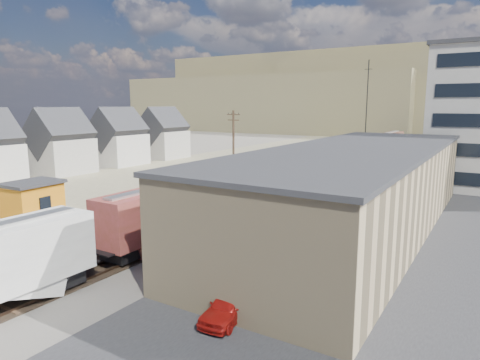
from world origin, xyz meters
The scene contains 12 objects.
ballast_bed centered at (0.00, 50.00, 0.03)m, with size 18.00×200.00×0.06m, color #4C4742.
dirt_yard centered at (-20.00, 40.00, 0.01)m, with size 24.00×180.00×0.03m, color #71694E.
asphalt_lot centered at (22.00, 35.00, 0.02)m, with size 26.00×120.00×0.04m, color #232326.
rail_tracks centered at (-0.55, 50.00, 0.11)m, with size 11.40×200.00×0.24m.
freight_train centered at (3.80, 36.21, 2.79)m, with size 3.00×119.74×4.46m.
warehouse centered at (14.98, 25.00, 3.65)m, with size 12.40×40.40×7.25m.
utility_pole_north centered at (-8.50, 42.00, 5.30)m, with size 2.20×0.32×10.00m.
radio_mast centered at (6.00, 60.00, 9.12)m, with size 1.20×0.16×18.00m.
townhouse_row centered at (-34.00, 25.00, 4.34)m, with size 8.15×68.16×10.47m.
hills_north centered at (0.17, 167.92, 14.10)m, with size 265.00×80.00×32.00m.
maintenance_shed centered at (-11.95, 11.91, 1.89)m, with size 4.15×5.24×3.69m.
parked_car_red centered at (14.50, 5.46, 0.71)m, with size 1.67×4.15×1.42m, color #9F130E.
Camera 1 is at (25.59, -11.50, 10.82)m, focal length 32.00 mm.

